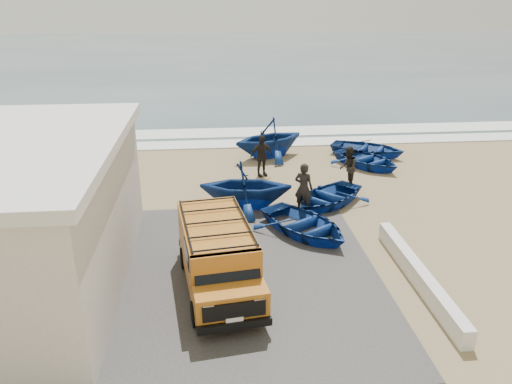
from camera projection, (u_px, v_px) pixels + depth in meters
name	position (u px, v px, depth m)	size (l,w,h in m)	color
ground	(240.00, 243.00, 16.88)	(160.00, 160.00, 0.00)	#937C55
slab	(177.00, 277.00, 14.84)	(12.00, 10.00, 0.05)	#423F3C
ocean	(214.00, 55.00, 68.69)	(180.00, 88.00, 0.01)	#385166
surf_line	(226.00, 144.00, 27.97)	(180.00, 1.60, 0.06)	white
surf_wash	(224.00, 133.00, 30.29)	(180.00, 2.20, 0.04)	white
parapet	(418.00, 275.00, 14.44)	(0.35, 6.00, 0.55)	silver
van	(218.00, 254.00, 13.96)	(2.44, 4.87, 2.00)	#B86A1B
boat_near_left	(305.00, 224.00, 17.36)	(2.67, 3.74, 0.77)	navy
boat_near_right	(327.00, 196.00, 19.82)	(2.53, 3.54, 0.73)	navy
boat_mid_left	(246.00, 185.00, 19.35)	(3.08, 3.57, 1.88)	navy
boat_mid_right	(367.00, 160.00, 24.23)	(2.56, 3.58, 0.74)	navy
boat_far_left	(269.00, 138.00, 25.49)	(3.33, 3.86, 2.03)	navy
boat_far_right	(367.00, 149.00, 25.89)	(2.69, 3.76, 0.78)	navy
fisherman_front	(304.00, 188.00, 18.99)	(0.72, 0.47, 1.97)	black
fisherman_middle	(348.00, 168.00, 21.39)	(0.89, 0.70, 1.84)	black
fisherman_back	(261.00, 156.00, 22.80)	(1.13, 0.47, 1.93)	black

